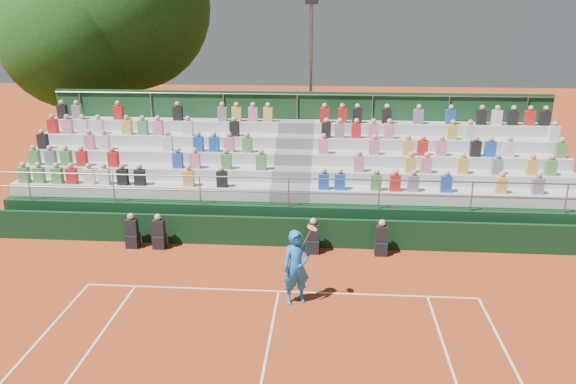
# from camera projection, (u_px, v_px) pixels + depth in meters

# --- Properties ---
(ground) EXTENTS (90.00, 90.00, 0.00)m
(ground) POSITION_uv_depth(u_px,v_px,m) (279.00, 291.00, 15.70)
(ground) COLOR #A53F1B
(ground) RESTS_ON ground
(courtside_wall) EXTENTS (20.00, 0.15, 1.00)m
(courtside_wall) POSITION_uv_depth(u_px,v_px,m) (287.00, 232.00, 18.59)
(courtside_wall) COLOR black
(courtside_wall) RESTS_ON ground
(line_officials) EXTENTS (8.56, 0.40, 1.19)m
(line_officials) POSITION_uv_depth(u_px,v_px,m) (245.00, 237.00, 18.26)
(line_officials) COLOR black
(line_officials) RESTS_ON ground
(grandstand) EXTENTS (20.00, 5.20, 4.40)m
(grandstand) POSITION_uv_depth(u_px,v_px,m) (293.00, 186.00, 21.48)
(grandstand) COLOR black
(grandstand) RESTS_ON ground
(tennis_player) EXTENTS (0.97, 0.73, 2.22)m
(tennis_player) POSITION_uv_depth(u_px,v_px,m) (296.00, 267.00, 14.84)
(tennis_player) COLOR blue
(tennis_player) RESTS_ON ground
(tree_west) EXTENTS (6.65, 6.65, 9.62)m
(tree_west) POSITION_uv_depth(u_px,v_px,m) (72.00, 38.00, 26.24)
(tree_west) COLOR #362213
(tree_west) RESTS_ON ground
(tree_east) EXTENTS (8.05, 8.05, 11.71)m
(tree_east) POSITION_uv_depth(u_px,v_px,m) (127.00, 7.00, 27.15)
(tree_east) COLOR #362213
(tree_east) RESTS_ON ground
(floodlight_mast) EXTENTS (0.60, 0.25, 8.11)m
(floodlight_mast) POSITION_uv_depth(u_px,v_px,m) (311.00, 73.00, 25.99)
(floodlight_mast) COLOR gray
(floodlight_mast) RESTS_ON ground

